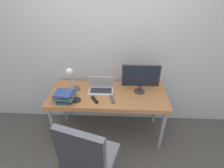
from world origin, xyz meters
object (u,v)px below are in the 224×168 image
at_px(book_stack, 64,96).
at_px(game_controller, 75,99).
at_px(laptop, 101,88).
at_px(office_chair, 87,157).
at_px(desk_lamp, 71,77).
at_px(monitor, 141,77).

relative_size(book_stack, game_controller, 1.95).
bearing_deg(laptop, game_controller, -141.43).
xyz_separation_m(laptop, game_controller, (-0.32, -0.25, -0.03)).
relative_size(office_chair, game_controller, 7.30).
xyz_separation_m(laptop, desk_lamp, (-0.39, -0.09, 0.21)).
distance_m(laptop, game_controller, 0.41).
distance_m(laptop, desk_lamp, 0.45).
distance_m(desk_lamp, office_chair, 1.04).
xyz_separation_m(office_chair, game_controller, (-0.26, 0.72, 0.19)).
height_order(office_chair, book_stack, office_chair).
xyz_separation_m(laptop, book_stack, (-0.46, -0.26, 0.03)).
bearing_deg(book_stack, office_chair, -60.16).
height_order(laptop, monitor, monitor).
bearing_deg(game_controller, monitor, 16.68).
relative_size(desk_lamp, office_chair, 0.40).
distance_m(monitor, office_chair, 1.22).
height_order(monitor, book_stack, monitor).
bearing_deg(laptop, monitor, 0.65).
bearing_deg(monitor, office_chair, -121.86).
bearing_deg(game_controller, laptop, 38.57).
bearing_deg(game_controller, book_stack, -176.57).
bearing_deg(laptop, desk_lamp, -167.16).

